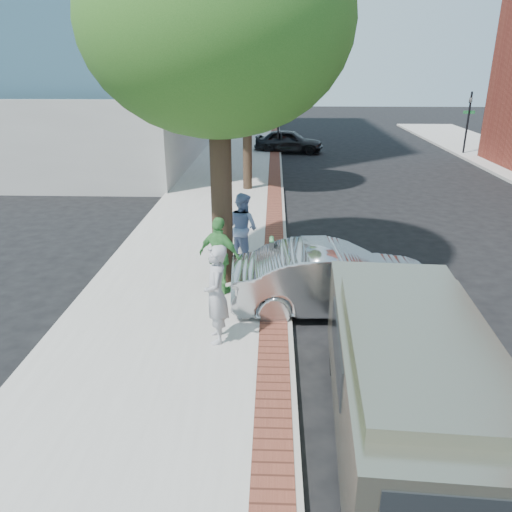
{
  "coord_description": "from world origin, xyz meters",
  "views": [
    {
      "loc": [
        0.66,
        -9.88,
        5.36
      ],
      "look_at": [
        0.28,
        0.88,
        1.2
      ],
      "focal_mm": 35.0,
      "sensor_mm": 36.0,
      "label": 1
    }
  ],
  "objects_px": {
    "person_gray": "(216,294)",
    "person_officer": "(243,227)",
    "van": "(409,372)",
    "sedan_silver": "(335,279)",
    "person_green": "(220,256)",
    "parking_meter": "(272,254)",
    "bg_car": "(289,141)"
  },
  "relations": [
    {
      "from": "parking_meter",
      "to": "bg_car",
      "type": "distance_m",
      "value": 21.54
    },
    {
      "from": "person_gray",
      "to": "person_officer",
      "type": "xyz_separation_m",
      "value": [
        0.25,
        4.41,
        -0.04
      ]
    },
    {
      "from": "person_officer",
      "to": "person_green",
      "type": "bearing_deg",
      "value": 120.81
    },
    {
      "from": "person_officer",
      "to": "van",
      "type": "xyz_separation_m",
      "value": [
        2.87,
        -6.86,
        -0.01
      ]
    },
    {
      "from": "parking_meter",
      "to": "person_gray",
      "type": "height_order",
      "value": "person_gray"
    },
    {
      "from": "sedan_silver",
      "to": "van",
      "type": "bearing_deg",
      "value": -175.99
    },
    {
      "from": "person_officer",
      "to": "sedan_silver",
      "type": "relative_size",
      "value": 0.41
    },
    {
      "from": "person_green",
      "to": "van",
      "type": "bearing_deg",
      "value": 151.71
    },
    {
      "from": "person_green",
      "to": "person_gray",
      "type": "bearing_deg",
      "value": 120.79
    },
    {
      "from": "person_green",
      "to": "bg_car",
      "type": "relative_size",
      "value": 0.44
    },
    {
      "from": "bg_car",
      "to": "parking_meter",
      "type": "bearing_deg",
      "value": -174.84
    },
    {
      "from": "person_officer",
      "to": "bg_car",
      "type": "relative_size",
      "value": 0.45
    },
    {
      "from": "person_green",
      "to": "bg_car",
      "type": "distance_m",
      "value": 21.52
    },
    {
      "from": "sedan_silver",
      "to": "van",
      "type": "distance_m",
      "value": 4.18
    },
    {
      "from": "person_green",
      "to": "van",
      "type": "xyz_separation_m",
      "value": [
        3.28,
        -4.67,
        0.01
      ]
    },
    {
      "from": "sedan_silver",
      "to": "van",
      "type": "relative_size",
      "value": 0.84
    },
    {
      "from": "person_officer",
      "to": "bg_car",
      "type": "bearing_deg",
      "value": -53.88
    },
    {
      "from": "parking_meter",
      "to": "person_officer",
      "type": "distance_m",
      "value": 2.44
    },
    {
      "from": "person_officer",
      "to": "parking_meter",
      "type": "bearing_deg",
      "value": 151.08
    },
    {
      "from": "person_officer",
      "to": "bg_car",
      "type": "height_order",
      "value": "person_officer"
    },
    {
      "from": "bg_car",
      "to": "van",
      "type": "height_order",
      "value": "van"
    },
    {
      "from": "parking_meter",
      "to": "van",
      "type": "bearing_deg",
      "value": -65.75
    },
    {
      "from": "van",
      "to": "sedan_silver",
      "type": "bearing_deg",
      "value": 101.9
    },
    {
      "from": "person_green",
      "to": "van",
      "type": "relative_size",
      "value": 0.34
    },
    {
      "from": "van",
      "to": "bg_car",
      "type": "bearing_deg",
      "value": 95.89
    },
    {
      "from": "parking_meter",
      "to": "person_officer",
      "type": "bearing_deg",
      "value": 109.66
    },
    {
      "from": "van",
      "to": "parking_meter",
      "type": "bearing_deg",
      "value": 117.76
    },
    {
      "from": "parking_meter",
      "to": "van",
      "type": "distance_m",
      "value": 5.0
    },
    {
      "from": "parking_meter",
      "to": "van",
      "type": "xyz_separation_m",
      "value": [
        2.06,
        -4.56,
        -0.09
      ]
    },
    {
      "from": "person_officer",
      "to": "van",
      "type": "relative_size",
      "value": 0.34
    },
    {
      "from": "person_gray",
      "to": "sedan_silver",
      "type": "height_order",
      "value": "person_gray"
    },
    {
      "from": "person_green",
      "to": "sedan_silver",
      "type": "xyz_separation_m",
      "value": [
        2.68,
        -0.55,
        -0.32
      ]
    }
  ]
}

